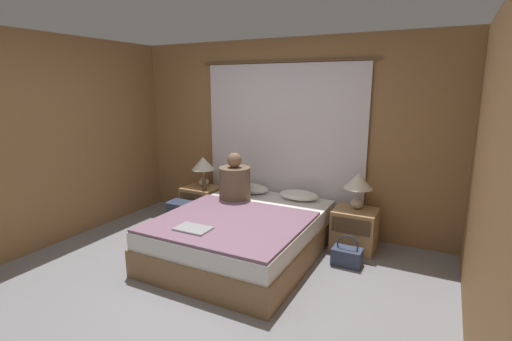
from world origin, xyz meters
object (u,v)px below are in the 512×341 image
Objects in this scene: nightstand_left at (202,203)px; person_left_in_bed at (235,182)px; pillow_left at (251,188)px; backpack_on_floor at (181,214)px; handbag_on_floor at (347,256)px; laptop_on_bed at (193,229)px; bed at (244,235)px; beer_bottle_on_left_stand at (204,184)px; lamp_right at (358,184)px; nightstand_right at (354,230)px; lamp_left at (203,166)px; pillow_right at (299,195)px.

person_left_in_bed reaches higher than nightstand_left.
pillow_left reaches higher than backpack_on_floor.
laptop_on_bed is at bearing -143.65° from handbag_on_floor.
bed is 9.00× the size of beer_bottle_on_left_stand.
lamp_right is at bearing 5.07° from beer_bottle_on_left_stand.
nightstand_right reaches higher than bed.
nightstand_right is 1.41× the size of laptop_on_bed.
person_left_in_bed is (0.72, -0.34, -0.07)m from lamp_left.
handbag_on_floor is at bearing 14.34° from bed.
backpack_on_floor is at bearing -159.67° from pillow_right.
lamp_right reaches higher than bed.
nightstand_right is 1.56m from person_left_in_bed.
handbag_on_floor is (2.21, -0.43, -0.14)m from nightstand_left.
nightstand_left is at bearing -90.00° from lamp_left.
lamp_left is 1.46m from pillow_right.
nightstand_left is 0.55m from lamp_left.
laptop_on_bed is (0.76, -1.28, -0.06)m from beer_bottle_on_left_stand.
nightstand_right reaches higher than handbag_on_floor.
laptop_on_bed reaches higher than nightstand_right.
pillow_left is 1.48× the size of handbag_on_floor.
person_left_in_bed is at bearing -166.88° from lamp_right.
beer_bottle_on_left_stand reaches higher than nightstand_left.
lamp_left is 0.76m from backpack_on_floor.
lamp_left is at bearing 167.43° from handbag_on_floor.
pillow_left is 0.83× the size of person_left_in_bed.
pillow_left is 1.51m from laptop_on_bed.
nightstand_right is at bearing 0.00° from nightstand_left.
pillow_right is (-0.74, 0.04, -0.25)m from lamp_right.
pillow_right is at bearing 176.79° from lamp_right.
person_left_in_bed is 1.62m from handbag_on_floor.
nightstand_right is at bearing 10.97° from person_left_in_bed.
laptop_on_bed is 1.36m from backpack_on_floor.
lamp_left is 1.22× the size of laptop_on_bed.
bed is 1.45m from lamp_left.
backpack_on_floor is at bearing -144.78° from pillow_left.
lamp_right is at bearing 35.48° from bed.
lamp_left is 0.31m from beer_bottle_on_left_stand.
handbag_on_floor is at bearing -5.82° from person_left_in_bed.
lamp_right is at bearing 13.12° from person_left_in_bed.
pillow_right is at bearing 27.98° from person_left_in_bed.
nightstand_right is at bearing 93.40° from handbag_on_floor.
nightstand_left is 0.91m from person_left_in_bed.
pillow_right is at bearing 66.89° from bed.
pillow_left is 1.62m from handbag_on_floor.
nightstand_left is 2.18m from nightstand_right.
nightstand_left is at bearing 168.86° from handbag_on_floor.
lamp_right is at bearing 48.58° from laptop_on_bed.
beer_bottle_on_left_stand is at bearing 61.95° from backpack_on_floor.
person_left_in_bed reaches higher than lamp_right.
handbag_on_floor is at bearing -34.83° from pillow_right.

